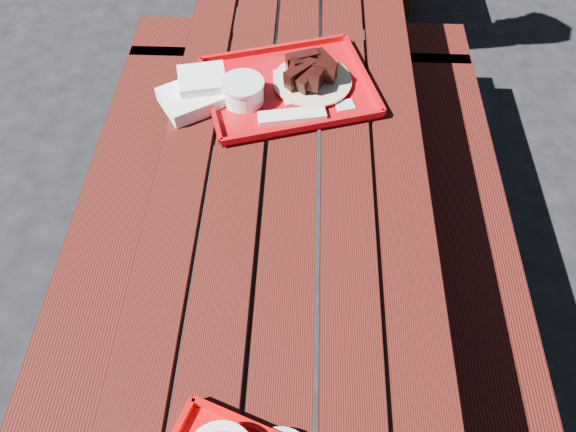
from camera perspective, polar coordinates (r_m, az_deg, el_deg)
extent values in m
plane|color=black|center=(2.12, 0.17, -10.12)|extent=(60.00, 60.00, 0.00)
cube|color=#49140E|center=(1.54, -10.98, 2.82)|extent=(0.14, 2.40, 0.04)
cube|color=#49140E|center=(1.52, -5.44, 2.67)|extent=(0.14, 2.40, 0.04)
cube|color=#49140E|center=(1.51, 0.24, 2.50)|extent=(0.14, 2.40, 0.04)
cube|color=#49140E|center=(1.51, 5.94, 2.31)|extent=(0.14, 2.40, 0.04)
cube|color=#49140E|center=(1.53, 11.55, 2.09)|extent=(0.14, 2.40, 0.04)
cube|color=#49140E|center=(1.85, -18.05, -2.94)|extent=(0.25, 2.40, 0.04)
cube|color=#49140E|center=(2.54, -12.44, 10.07)|extent=(0.06, 0.06, 0.42)
cube|color=#49140E|center=(1.83, 18.71, -4.19)|extent=(0.25, 2.40, 0.04)
cube|color=#49140E|center=(2.52, 14.44, 9.24)|extent=(0.06, 0.06, 0.42)
cube|color=#49140E|center=(2.47, -6.10, 14.78)|extent=(0.06, 0.06, 0.75)
cube|color=#49140E|center=(2.46, 8.35, 14.35)|extent=(0.06, 0.06, 0.75)
cube|color=#49140E|center=(2.41, 1.14, 15.70)|extent=(1.40, 0.06, 0.04)
cube|color=#B4060E|center=(1.76, 0.01, 12.74)|extent=(0.57, 0.49, 0.01)
cube|color=#B4060E|center=(1.89, -1.46, 16.66)|extent=(0.46, 0.15, 0.02)
cube|color=#B4060E|center=(1.61, 1.67, 9.04)|extent=(0.46, 0.15, 0.02)
cube|color=#B4060E|center=(1.81, 7.65, 14.26)|extent=(0.12, 0.36, 0.02)
cube|color=#B4060E|center=(1.72, -7.96, 11.75)|extent=(0.12, 0.36, 0.02)
cube|color=silver|center=(1.76, 1.78, 13.29)|extent=(0.20, 0.20, 0.01)
cylinder|color=#D3B691|center=(1.76, 2.49, 13.59)|extent=(0.24, 0.24, 0.01)
cylinder|color=white|center=(1.69, -4.57, 12.41)|extent=(0.12, 0.12, 0.06)
cylinder|color=silver|center=(1.67, -4.65, 13.30)|extent=(0.13, 0.13, 0.01)
cube|color=white|center=(1.65, 0.41, 10.15)|extent=(0.20, 0.08, 0.02)
cube|color=silver|center=(1.70, 5.78, 11.13)|extent=(0.06, 0.06, 0.00)
cube|color=white|center=(1.73, -9.27, 11.85)|extent=(0.25, 0.23, 0.05)
cube|color=white|center=(1.72, -8.71, 13.49)|extent=(0.16, 0.14, 0.04)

